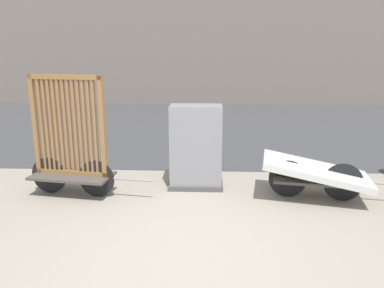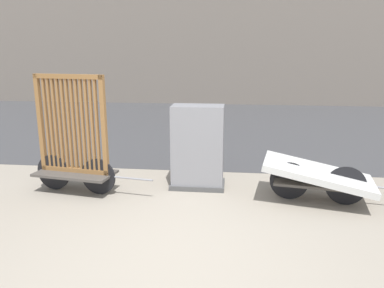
# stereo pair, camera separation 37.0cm
# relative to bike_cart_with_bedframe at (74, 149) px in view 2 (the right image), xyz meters

# --- Properties ---
(ground_plane) EXTENTS (60.00, 60.00, 0.00)m
(ground_plane) POSITION_rel_bike_cart_with_bedframe_xyz_m (1.89, -1.78, -0.72)
(ground_plane) COLOR gray
(road_strip) EXTENTS (56.00, 9.33, 0.01)m
(road_strip) POSITION_rel_bike_cart_with_bedframe_xyz_m (1.89, 5.94, -0.72)
(road_strip) COLOR #424244
(road_strip) RESTS_ON ground_plane
(bike_cart_with_bedframe) EXTENTS (2.01, 0.78, 1.88)m
(bike_cart_with_bedframe) POSITION_rel_bike_cart_with_bedframe_xyz_m (0.00, 0.00, 0.00)
(bike_cart_with_bedframe) COLOR #4C4742
(bike_cart_with_bedframe) RESTS_ON ground_plane
(bike_cart_with_mattress) EXTENTS (2.17, 1.12, 0.64)m
(bike_cart_with_mattress) POSITION_rel_bike_cart_with_bedframe_xyz_m (3.78, 0.00, -0.31)
(bike_cart_with_mattress) COLOR #4C4742
(bike_cart_with_mattress) RESTS_ON ground_plane
(utility_cabinet) EXTENTS (0.90, 0.52, 1.38)m
(utility_cabinet) POSITION_rel_bike_cart_with_bedframe_xyz_m (1.93, 0.44, -0.07)
(utility_cabinet) COLOR #4C4C4C
(utility_cabinet) RESTS_ON ground_plane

